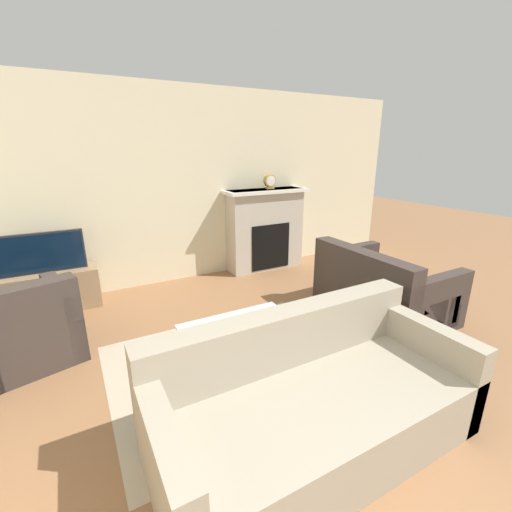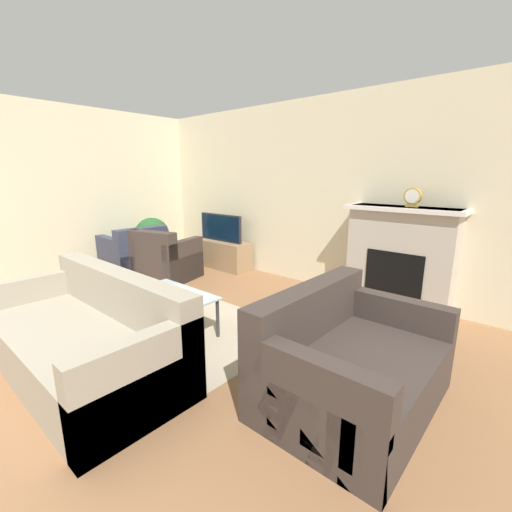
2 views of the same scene
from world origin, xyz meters
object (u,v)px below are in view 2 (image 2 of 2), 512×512
object	(u,v)px
armchair_accent	(166,261)
mantel_clock	(413,197)
potted_plant	(152,236)
tv	(221,228)
coffee_table	(169,298)
couch_loveseat	(348,365)
couch_sectional	(86,340)
armchair_by_window	(134,257)

from	to	relation	value
armchair_accent	mantel_clock	bearing A→B (deg)	-174.76
potted_plant	mantel_clock	distance (m)	4.20
tv	potted_plant	size ratio (longest dim) A/B	1.06
potted_plant	coffee_table	bearing A→B (deg)	-29.11
potted_plant	couch_loveseat	bearing A→B (deg)	-14.58
potted_plant	tv	bearing A→B (deg)	44.33
armchair_accent	potted_plant	world-z (taller)	potted_plant
tv	potted_plant	xyz separation A→B (m)	(-0.86, -0.84, -0.13)
tv	mantel_clock	world-z (taller)	mantel_clock
tv	armchair_accent	bearing A→B (deg)	-96.32
couch_sectional	tv	bearing A→B (deg)	117.55
tv	mantel_clock	bearing A→B (deg)	1.78
couch_loveseat	mantel_clock	world-z (taller)	mantel_clock
couch_loveseat	mantel_clock	bearing A→B (deg)	8.19
armchair_by_window	mantel_clock	xyz separation A→B (m)	(3.93, 1.36, 1.09)
armchair_by_window	armchair_accent	world-z (taller)	same
tv	armchair_accent	xyz separation A→B (m)	(-0.12, -1.09, -0.43)
coffee_table	couch_sectional	bearing A→B (deg)	-85.17
couch_loveseat	potted_plant	size ratio (longest dim) A/B	1.54
tv	armchair_by_window	world-z (taller)	tv
armchair_by_window	coffee_table	distance (m)	2.48
armchair_by_window	mantel_clock	bearing A→B (deg)	111.82
couch_loveseat	armchair_by_window	xyz separation A→B (m)	(-4.23, 0.71, 0.01)
couch_loveseat	armchair_accent	world-z (taller)	same
armchair_by_window	couch_sectional	bearing A→B (deg)	55.66
tv	couch_sectional	xyz separation A→B (m)	(1.59, -3.06, -0.44)
armchair_accent	coffee_table	distance (m)	1.97
tv	potted_plant	bearing A→B (deg)	-135.67
tv	couch_loveseat	distance (m)	3.99
tv	couch_loveseat	world-z (taller)	tv
couch_sectional	armchair_accent	world-z (taller)	same
couch_loveseat	potted_plant	xyz separation A→B (m)	(-4.31, 1.12, 0.30)
coffee_table	potted_plant	bearing A→B (deg)	150.89
armchair_by_window	mantel_clock	distance (m)	4.30
couch_loveseat	armchair_by_window	size ratio (longest dim) A/B	1.53
couch_loveseat	coffee_table	distance (m)	1.94
coffee_table	mantel_clock	world-z (taller)	mantel_clock
potted_plant	armchair_accent	bearing A→B (deg)	-18.27
couch_loveseat	armchair_accent	bearing A→B (deg)	76.20
couch_sectional	armchair_accent	xyz separation A→B (m)	(-1.71, 1.97, 0.01)
armchair_accent	armchair_by_window	bearing A→B (deg)	-0.21
tv	couch_sectional	world-z (taller)	tv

